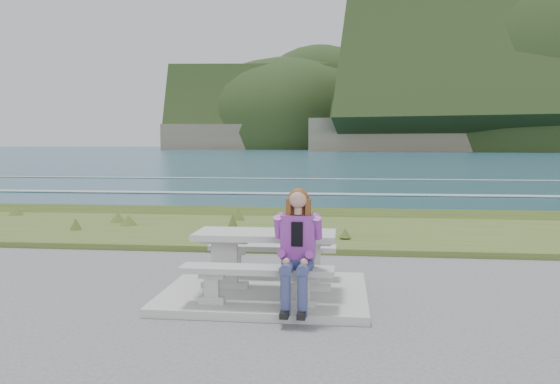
{
  "coord_description": "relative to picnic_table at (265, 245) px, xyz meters",
  "views": [
    {
      "loc": [
        0.99,
        -6.88,
        1.97
      ],
      "look_at": [
        0.05,
        1.2,
        1.26
      ],
      "focal_mm": 35.0,
      "sensor_mm": 36.0,
      "label": 1
    }
  ],
  "objects": [
    {
      "name": "bench_landward",
      "position": [
        0.0,
        -0.7,
        -0.23
      ],
      "size": [
        1.8,
        0.35,
        0.45
      ],
      "color": "#A6A7A2",
      "rests_on": "concrete_slab"
    },
    {
      "name": "grass_verge",
      "position": [
        -0.0,
        5.0,
        -0.68
      ],
      "size": [
        160.0,
        4.5,
        0.22
      ],
      "primitive_type": "cube",
      "color": "#32501E",
      "rests_on": "ground"
    },
    {
      "name": "seated_woman",
      "position": [
        0.48,
        -0.83,
        -0.08
      ],
      "size": [
        0.4,
        0.69,
        1.38
      ],
      "rotation": [
        0.0,
        0.0,
        -0.04
      ],
      "color": "navy",
      "rests_on": "concrete_slab"
    },
    {
      "name": "concrete_slab",
      "position": [
        -0.0,
        0.0,
        -0.63
      ],
      "size": [
        2.6,
        2.1,
        0.1
      ],
      "primitive_type": "cube",
      "color": "#A6A7A2",
      "rests_on": "ground"
    },
    {
      "name": "ocean",
      "position": [
        -0.0,
        25.09,
        -2.42
      ],
      "size": [
        1600.0,
        1600.0,
        0.09
      ],
      "color": "navy",
      "rests_on": "ground"
    },
    {
      "name": "shore_drop",
      "position": [
        -0.0,
        7.9,
        -0.68
      ],
      "size": [
        160.0,
        0.8,
        2.2
      ],
      "primitive_type": "cube",
      "color": "brown",
      "rests_on": "ground"
    },
    {
      "name": "picnic_table",
      "position": [
        0.0,
        0.0,
        0.0
      ],
      "size": [
        1.8,
        0.75,
        0.75
      ],
      "color": "#A6A7A2",
      "rests_on": "concrete_slab"
    },
    {
      "name": "bench_seaward",
      "position": [
        0.0,
        0.7,
        -0.23
      ],
      "size": [
        1.8,
        0.35,
        0.45
      ],
      "color": "#A6A7A2",
      "rests_on": "concrete_slab"
    }
  ]
}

